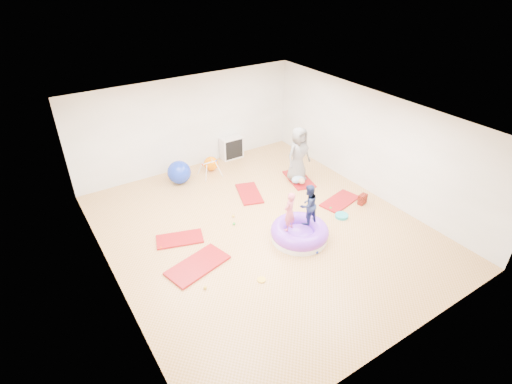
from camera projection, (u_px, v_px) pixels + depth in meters
room at (263, 179)px, 8.98m from camera, size 7.01×8.01×2.81m
gym_mat_front_left at (198, 265)px, 8.54m from camera, size 1.47×0.98×0.06m
gym_mat_mid_left at (180, 239)px, 9.33m from camera, size 1.18×0.84×0.04m
gym_mat_center_back at (249, 193)px, 11.08m from camera, size 0.89×1.24×0.05m
gym_mat_right at (340, 201)px, 10.74m from camera, size 1.22×0.80×0.05m
gym_mat_rear_right at (299, 179)px, 11.77m from camera, size 0.85×1.27×0.05m
inflatable_cushion at (299, 233)px, 9.30m from camera, size 1.36×1.36×0.43m
child_pink at (290, 210)px, 8.86m from camera, size 0.41×0.34×0.96m
child_navy at (308, 203)px, 9.06m from camera, size 0.52×0.42×1.00m
adult_caregiver at (298, 154)px, 11.31m from camera, size 0.83×0.58×1.61m
infant at (299, 180)px, 11.45m from camera, size 0.40×0.41×0.24m
ball_pit_balls at (256, 234)px, 9.49m from camera, size 4.41×2.32×0.07m
exercise_ball_blue at (179, 172)px, 11.48m from camera, size 0.67×0.67×0.67m
exercise_ball_orange at (211, 164)px, 12.20m from camera, size 0.44×0.44×0.44m
infant_play_gym at (210, 167)px, 11.83m from camera, size 0.60×0.57×0.46m
cube_shelf at (232, 148)px, 12.86m from camera, size 0.71×0.35×0.71m
balance_disc at (342, 216)px, 10.12m from camera, size 0.33×0.33×0.07m
backpack at (362, 199)px, 10.60m from camera, size 0.27×0.20×0.28m
yellow_toy at (262, 280)px, 8.19m from camera, size 0.18×0.18×0.03m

